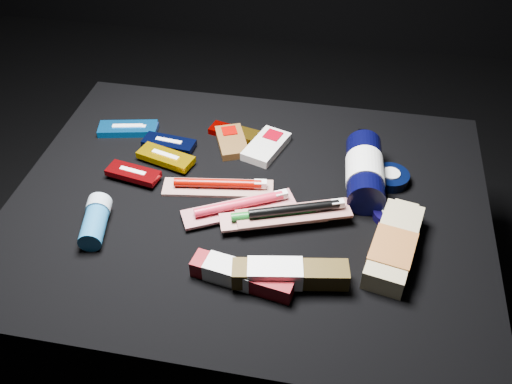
% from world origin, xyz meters
% --- Properties ---
extents(ground, '(3.00, 3.00, 0.00)m').
position_xyz_m(ground, '(0.00, 0.00, 0.00)').
color(ground, black).
rests_on(ground, ground).
extents(cloth_table, '(0.98, 0.78, 0.40)m').
position_xyz_m(cloth_table, '(0.00, 0.00, 0.20)').
color(cloth_table, black).
rests_on(cloth_table, ground).
extents(luna_bar_0, '(0.14, 0.08, 0.02)m').
position_xyz_m(luna_bar_0, '(-0.33, 0.19, 0.41)').
color(luna_bar_0, '#095CAD').
rests_on(luna_bar_0, cloth_table).
extents(luna_bar_1, '(0.11, 0.05, 0.01)m').
position_xyz_m(luna_bar_1, '(-0.31, 0.19, 0.41)').
color(luna_bar_1, '#21499D').
rests_on(luna_bar_1, cloth_table).
extents(luna_bar_2, '(0.12, 0.06, 0.02)m').
position_xyz_m(luna_bar_2, '(-0.21, 0.15, 0.41)').
color(luna_bar_2, black).
rests_on(luna_bar_2, cloth_table).
extents(luna_bar_3, '(0.14, 0.08, 0.02)m').
position_xyz_m(luna_bar_3, '(-0.20, 0.09, 0.42)').
color(luna_bar_3, '#CA9700').
rests_on(luna_bar_3, cloth_table).
extents(luna_bar_4, '(0.12, 0.06, 0.02)m').
position_xyz_m(luna_bar_4, '(-0.26, 0.02, 0.42)').
color(luna_bar_4, maroon).
rests_on(luna_bar_4, cloth_table).
extents(clif_bar_0, '(0.10, 0.13, 0.02)m').
position_xyz_m(clif_bar_0, '(-0.08, 0.19, 0.41)').
color(clif_bar_0, brown).
rests_on(clif_bar_0, cloth_table).
extents(clif_bar_1, '(0.10, 0.14, 0.02)m').
position_xyz_m(clif_bar_1, '(0.01, 0.18, 0.41)').
color(clif_bar_1, silver).
rests_on(clif_bar_1, cloth_table).
extents(power_bar, '(0.14, 0.07, 0.02)m').
position_xyz_m(power_bar, '(-0.06, 0.22, 0.41)').
color(power_bar, '#8A0100').
rests_on(power_bar, cloth_table).
extents(lotion_bottle, '(0.09, 0.25, 0.08)m').
position_xyz_m(lotion_bottle, '(0.23, 0.10, 0.44)').
color(lotion_bottle, black).
rests_on(lotion_bottle, cloth_table).
extents(cream_tin_upper, '(0.08, 0.08, 0.02)m').
position_xyz_m(cream_tin_upper, '(0.29, 0.12, 0.41)').
color(cream_tin_upper, black).
rests_on(cream_tin_upper, cloth_table).
extents(cream_tin_lower, '(0.07, 0.07, 0.02)m').
position_xyz_m(cream_tin_lower, '(0.29, 0.01, 0.41)').
color(cream_tin_lower, black).
rests_on(cream_tin_lower, cloth_table).
extents(bodywash_bottle, '(0.11, 0.23, 0.05)m').
position_xyz_m(bodywash_bottle, '(0.29, -0.10, 0.42)').
color(bodywash_bottle, tan).
rests_on(bodywash_bottle, cloth_table).
extents(deodorant_stick, '(0.07, 0.12, 0.05)m').
position_xyz_m(deodorant_stick, '(-0.27, -0.13, 0.42)').
color(deodorant_stick, '#1B5A8C').
rests_on(deodorant_stick, cloth_table).
extents(toothbrush_pack_0, '(0.24, 0.09, 0.03)m').
position_xyz_m(toothbrush_pack_0, '(-0.07, 0.03, 0.41)').
color(toothbrush_pack_0, '#BDB5B0').
rests_on(toothbrush_pack_0, cloth_table).
extents(toothbrush_pack_1, '(0.23, 0.16, 0.03)m').
position_xyz_m(toothbrush_pack_1, '(-0.01, -0.03, 0.42)').
color(toothbrush_pack_1, '#B1AAA5').
rests_on(toothbrush_pack_1, cloth_table).
extents(toothbrush_pack_2, '(0.21, 0.12, 0.02)m').
position_xyz_m(toothbrush_pack_2, '(0.06, -0.05, 0.42)').
color(toothbrush_pack_2, silver).
rests_on(toothbrush_pack_2, cloth_table).
extents(toothbrush_pack_3, '(0.23, 0.13, 0.03)m').
position_xyz_m(toothbrush_pack_3, '(0.10, -0.04, 0.43)').
color(toothbrush_pack_3, '#A69F9A').
rests_on(toothbrush_pack_3, cloth_table).
extents(toothpaste_carton_red, '(0.19, 0.07, 0.04)m').
position_xyz_m(toothpaste_carton_red, '(0.02, -0.21, 0.42)').
color(toothpaste_carton_red, maroon).
rests_on(toothpaste_carton_red, cloth_table).
extents(toothpaste_carton_green, '(0.21, 0.08, 0.04)m').
position_xyz_m(toothpaste_carton_green, '(0.11, -0.20, 0.42)').
color(toothpaste_carton_green, '#3F2F0E').
rests_on(toothpaste_carton_green, cloth_table).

